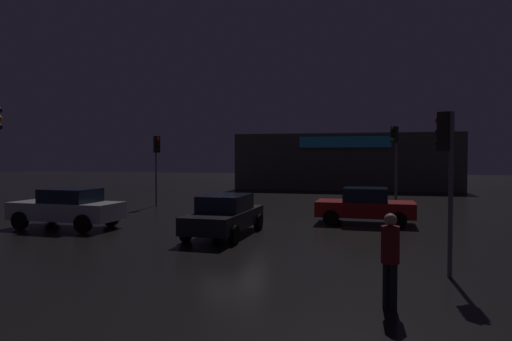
# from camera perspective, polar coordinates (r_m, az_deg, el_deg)

# --- Properties ---
(ground_plane) EXTENTS (120.00, 120.00, 0.00)m
(ground_plane) POSITION_cam_1_polar(r_m,az_deg,el_deg) (18.92, -2.64, -6.97)
(ground_plane) COLOR black
(store_building) EXTENTS (19.21, 7.26, 4.90)m
(store_building) POSITION_cam_1_polar(r_m,az_deg,el_deg) (42.03, 11.32, 1.12)
(store_building) COLOR #4C4742
(store_building) RESTS_ON ground
(traffic_signal_main) EXTENTS (0.42, 0.42, 3.93)m
(traffic_signal_main) POSITION_cam_1_polar(r_m,az_deg,el_deg) (11.63, 22.96, 2.27)
(traffic_signal_main) COLOR #595B60
(traffic_signal_main) RESTS_ON ground
(traffic_signal_opposite) EXTENTS (0.42, 0.42, 4.07)m
(traffic_signal_opposite) POSITION_cam_1_polar(r_m,az_deg,el_deg) (26.73, -12.47, 2.28)
(traffic_signal_opposite) COLOR #595B60
(traffic_signal_opposite) RESTS_ON ground
(traffic_signal_cross_right) EXTENTS (0.42, 0.42, 4.49)m
(traffic_signal_cross_right) POSITION_cam_1_polar(r_m,az_deg,el_deg) (25.12, 17.21, 2.42)
(traffic_signal_cross_right) COLOR #595B60
(traffic_signal_cross_right) RESTS_ON ground
(car_near) EXTENTS (4.16, 2.18, 1.54)m
(car_near) POSITION_cam_1_polar(r_m,az_deg,el_deg) (19.86, 13.66, -4.34)
(car_near) COLOR #A51414
(car_near) RESTS_ON ground
(car_far) EXTENTS (2.08, 4.62, 1.48)m
(car_far) POSITION_cam_1_polar(r_m,az_deg,el_deg) (16.44, -3.95, -5.62)
(car_far) COLOR black
(car_far) RESTS_ON ground
(car_crossing) EXTENTS (4.55, 2.21, 1.58)m
(car_crossing) POSITION_cam_1_polar(r_m,az_deg,el_deg) (19.70, -22.81, -4.36)
(car_crossing) COLOR #B7B7BF
(car_crossing) RESTS_ON ground
(pedestrian) EXTENTS (0.48, 0.48, 1.81)m
(pedestrian) POSITION_cam_1_polar(r_m,az_deg,el_deg) (8.87, 16.65, -10.02)
(pedestrian) COLOR black
(pedestrian) RESTS_ON ground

